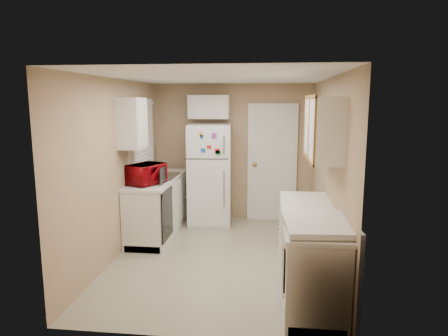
# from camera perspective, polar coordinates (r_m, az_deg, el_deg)

# --- Properties ---
(floor) EXTENTS (3.80, 3.80, 0.00)m
(floor) POSITION_cam_1_polar(r_m,az_deg,el_deg) (5.58, -0.59, -12.59)
(floor) COLOR #B0A98E
(floor) RESTS_ON ground
(ceiling) EXTENTS (3.80, 3.80, 0.00)m
(ceiling) POSITION_cam_1_polar(r_m,az_deg,el_deg) (5.18, -0.64, 12.83)
(ceiling) COLOR white
(ceiling) RESTS_ON floor
(wall_left) EXTENTS (3.80, 3.80, 0.00)m
(wall_left) POSITION_cam_1_polar(r_m,az_deg,el_deg) (5.59, -15.00, -0.08)
(wall_left) COLOR tan
(wall_left) RESTS_ON floor
(wall_right) EXTENTS (3.80, 3.80, 0.00)m
(wall_right) POSITION_cam_1_polar(r_m,az_deg,el_deg) (5.26, 14.69, -0.65)
(wall_right) COLOR tan
(wall_right) RESTS_ON floor
(wall_back) EXTENTS (2.80, 2.80, 0.00)m
(wall_back) POSITION_cam_1_polar(r_m,az_deg,el_deg) (7.12, 1.27, 2.27)
(wall_back) COLOR tan
(wall_back) RESTS_ON floor
(wall_front) EXTENTS (2.80, 2.80, 0.00)m
(wall_front) POSITION_cam_1_polar(r_m,az_deg,el_deg) (3.41, -4.56, -5.88)
(wall_front) COLOR tan
(wall_front) RESTS_ON floor
(left_counter) EXTENTS (0.60, 1.80, 0.90)m
(left_counter) POSITION_cam_1_polar(r_m,az_deg,el_deg) (6.49, -9.33, -5.33)
(left_counter) COLOR silver
(left_counter) RESTS_ON floor
(dishwasher) EXTENTS (0.03, 0.58, 0.72)m
(dishwasher) POSITION_cam_1_polar(r_m,az_deg,el_deg) (5.85, -8.19, -6.57)
(dishwasher) COLOR black
(dishwasher) RESTS_ON floor
(sink) EXTENTS (0.54, 0.74, 0.16)m
(sink) POSITION_cam_1_polar(r_m,az_deg,el_deg) (6.54, -9.08, -1.52)
(sink) COLOR gray
(sink) RESTS_ON left_counter
(microwave) EXTENTS (0.61, 0.48, 0.36)m
(microwave) POSITION_cam_1_polar(r_m,az_deg,el_deg) (5.94, -11.05, -0.85)
(microwave) COLOR maroon
(microwave) RESTS_ON left_counter
(soap_bottle) EXTENTS (0.09, 0.09, 0.18)m
(soap_bottle) POSITION_cam_1_polar(r_m,az_deg,el_deg) (6.96, -8.51, 0.33)
(soap_bottle) COLOR silver
(soap_bottle) RESTS_ON left_counter
(window_blinds) EXTENTS (0.10, 0.98, 1.08)m
(window_blinds) POSITION_cam_1_polar(r_m,az_deg,el_deg) (6.51, -11.46, 4.94)
(window_blinds) COLOR silver
(window_blinds) RESTS_ON wall_left
(upper_cabinet_left) EXTENTS (0.30, 0.45, 0.70)m
(upper_cabinet_left) POSITION_cam_1_polar(r_m,az_deg,el_deg) (5.68, -13.04, 6.25)
(upper_cabinet_left) COLOR silver
(upper_cabinet_left) RESTS_ON wall_left
(refrigerator) EXTENTS (0.75, 0.73, 1.72)m
(refrigerator) POSITION_cam_1_polar(r_m,az_deg,el_deg) (6.82, -2.01, -0.95)
(refrigerator) COLOR silver
(refrigerator) RESTS_ON floor
(cabinet_over_fridge) EXTENTS (0.70, 0.30, 0.40)m
(cabinet_over_fridge) POSITION_cam_1_polar(r_m,az_deg,el_deg) (6.96, -2.14, 8.71)
(cabinet_over_fridge) COLOR silver
(cabinet_over_fridge) RESTS_ON wall_back
(interior_door) EXTENTS (0.86, 0.06, 2.08)m
(interior_door) POSITION_cam_1_polar(r_m,az_deg,el_deg) (7.07, 6.89, 0.69)
(interior_door) COLOR silver
(interior_door) RESTS_ON floor
(right_counter) EXTENTS (0.60, 2.00, 0.90)m
(right_counter) POSITION_cam_1_polar(r_m,az_deg,el_deg) (4.66, 11.97, -11.48)
(right_counter) COLOR silver
(right_counter) RESTS_ON floor
(stove) EXTENTS (0.71, 0.85, 0.98)m
(stove) POSITION_cam_1_polar(r_m,az_deg,el_deg) (4.14, 13.14, -13.71)
(stove) COLOR silver
(stove) RESTS_ON floor
(upper_cabinet_right) EXTENTS (0.30, 1.20, 0.70)m
(upper_cabinet_right) POSITION_cam_1_polar(r_m,az_deg,el_deg) (4.68, 14.04, 5.53)
(upper_cabinet_right) COLOR silver
(upper_cabinet_right) RESTS_ON wall_right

